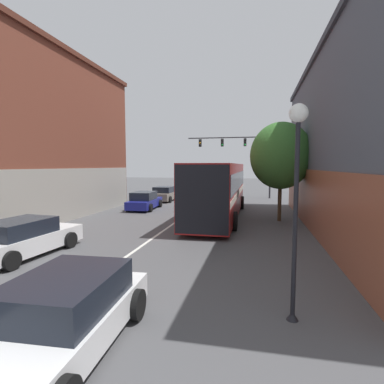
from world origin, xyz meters
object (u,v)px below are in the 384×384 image
Objects in this scene: parked_car_left_near at (23,239)px; hatchback_foreground at (62,317)px; parked_car_left_mid at (164,194)px; street_lamp at (297,178)px; street_tree_near at (281,156)px; traffic_signal_gantry at (242,151)px; bus at (219,187)px; parked_car_left_far at (144,201)px.

hatchback_foreground is at bearing -128.86° from parked_car_left_near.
parked_car_left_mid is 0.86× the size of street_lamp.
street_tree_near is (9.87, 9.42, 3.30)m from parked_car_left_near.
street_lamp is at bearing -84.70° from traffic_signal_gantry.
parked_car_left_mid is (-0.11, 17.90, -0.01)m from parked_car_left_near.
parked_car_left_mid is 0.46× the size of traffic_signal_gantry.
hatchback_foreground is 0.76× the size of street_tree_near.
street_lamp is (2.34, -25.24, -1.83)m from traffic_signal_gantry.
street_tree_near is (0.59, 12.18, 0.85)m from street_lamp.
hatchback_foreground is 1.14× the size of parked_car_left_mid.
parked_car_left_far is (-6.07, 2.26, -1.31)m from bus.
parked_car_left_mid is at bearing 114.46° from street_lamp.
parked_car_left_near reaches higher than hatchback_foreground.
street_tree_near is at bearing -99.61° from bus.
traffic_signal_gantry reaches higher than street_lamp.
hatchback_foreground is at bearing -166.28° from parked_car_left_far.
bus is 14.95m from hatchback_foreground.
street_lamp is 12.23m from street_tree_near.
bus is 2.78× the size of street_lamp.
bus is at bearing -141.40° from parked_car_left_mid.
bus reaches higher than parked_car_left_near.
parked_car_left_near is at bearing 163.45° from street_lamp.
hatchback_foreground is at bearing -93.94° from traffic_signal_gantry.
bus is 2.16× the size of street_tree_near.
street_tree_near is (2.93, -13.06, -0.98)m from traffic_signal_gantry.
bus is at bearing -113.08° from parked_car_left_far.
parked_car_left_near is at bearing -107.17° from traffic_signal_gantry.
parked_car_left_mid is at bearing -147.00° from traffic_signal_gantry.
traffic_signal_gantry reaches higher than parked_car_left_far.
street_tree_near is at bearing 87.25° from street_lamp.
parked_car_left_near is 1.09× the size of parked_car_left_far.
hatchback_foreground is at bearing -108.69° from street_tree_near.
parked_car_left_near is 9.99m from street_lamp.
parked_car_left_far is 10.78m from street_tree_near.
parked_car_left_far is at bearing 69.65° from bus.
bus is 2.77× the size of parked_car_left_near.
bus is 6.61m from parked_car_left_far.
street_lamp is (9.26, -15.08, 2.47)m from parked_car_left_far.
bus is 3.02× the size of parked_car_left_far.
traffic_signal_gantry reaches higher than bus.
hatchback_foreground is 27.67m from traffic_signal_gantry.
parked_car_left_far is 0.49× the size of traffic_signal_gantry.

